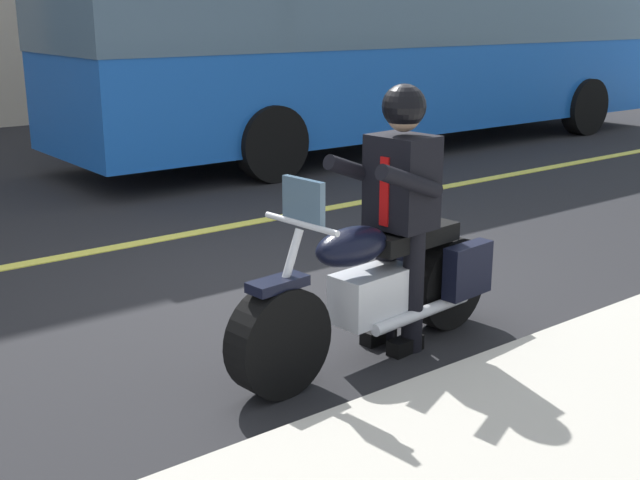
{
  "coord_description": "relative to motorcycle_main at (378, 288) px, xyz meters",
  "views": [
    {
      "loc": [
        3.54,
        5.04,
        2.18
      ],
      "look_at": [
        0.46,
        1.06,
        0.75
      ],
      "focal_mm": 45.65,
      "sensor_mm": 36.0,
      "label": 1
    }
  ],
  "objects": [
    {
      "name": "bus_near",
      "position": [
        -5.81,
        -6.2,
        1.42
      ],
      "size": [
        11.05,
        2.7,
        3.3
      ],
      "color": "blue",
      "rests_on": "ground_plane"
    },
    {
      "name": "motorcycle_main",
      "position": [
        0.0,
        0.0,
        0.0
      ],
      "size": [
        2.22,
        0.73,
        1.26
      ],
      "color": "black",
      "rests_on": "ground_plane"
    },
    {
      "name": "lane_center_stripe",
      "position": [
        -0.22,
        -3.36,
        -0.45
      ],
      "size": [
        60.0,
        0.16,
        0.01
      ],
      "primitive_type": "cube",
      "color": "#E5DB4C",
      "rests_on": "ground_plane"
    },
    {
      "name": "ground_plane",
      "position": [
        -0.22,
        -1.36,
        -0.45
      ],
      "size": [
        80.0,
        80.0,
        0.0
      ],
      "primitive_type": "plane",
      "color": "black"
    },
    {
      "name": "rider_main",
      "position": [
        -0.19,
        -0.02,
        0.58
      ],
      "size": [
        0.66,
        0.59,
        1.74
      ],
      "color": "black",
      "rests_on": "ground_plane"
    }
  ]
}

